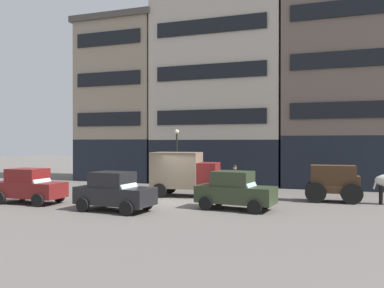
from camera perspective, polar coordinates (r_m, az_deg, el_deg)
name	(u,v)px	position (r m, az deg, el deg)	size (l,w,h in m)	color
ground_plane	(175,202)	(21.92, -2.48, -8.20)	(120.00, 120.00, 0.00)	#605B56
building_far_left	(126,100)	(35.81, -9.34, 6.14)	(7.31, 6.29, 13.68)	black
building_center_left	(220,74)	(32.85, 4.02, 9.82)	(10.45, 6.29, 17.27)	black
building_center_right	(340,65)	(31.74, 20.24, 10.40)	(8.34, 6.29, 17.54)	black
cargo_wagon	(334,181)	(23.09, 19.44, -4.92)	(2.97, 1.63, 1.98)	#3D2819
delivery_truck_near	(186,172)	(23.99, -0.84, -4.04)	(4.48, 2.46, 2.62)	maroon
sedan_dark	(235,190)	(19.53, 6.10, -6.55)	(3.86, 2.21, 1.83)	#2D3823
sedan_light	(114,192)	(19.34, -10.92, -6.62)	(3.83, 2.13, 1.83)	black
sedan_parked_curb	(29,186)	(23.02, -22.03, -5.53)	(3.71, 1.89, 1.83)	maroon
pedestrian_officer	(235,178)	(25.53, 6.08, -4.78)	(0.48, 0.48, 1.79)	#38332D
streetlamp_curbside	(177,150)	(28.30, -2.16, -0.85)	(0.32, 0.32, 4.12)	black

